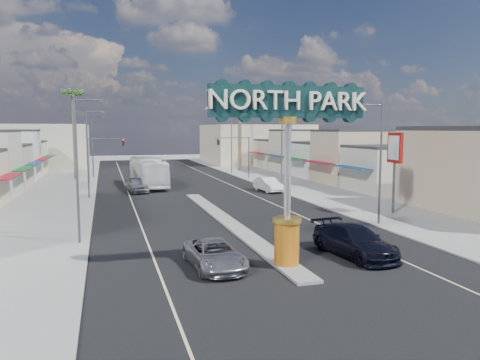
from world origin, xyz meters
TOP-DOWN VIEW (x-y plane):
  - ground at (0.00, 30.00)m, footprint 160.00×160.00m
  - road at (0.00, 30.00)m, footprint 20.00×120.00m
  - median_island at (0.00, 14.00)m, footprint 1.30×30.00m
  - sidewalk_left at (-14.00, 30.00)m, footprint 8.00×120.00m
  - sidewalk_right at (14.00, 30.00)m, footprint 8.00×120.00m
  - storefront_row_right at (24.00, 43.00)m, footprint 12.00×42.00m
  - backdrop_far_left at (-22.00, 75.00)m, footprint 20.00×20.00m
  - backdrop_far_right at (22.00, 75.00)m, footprint 20.00×20.00m
  - gateway_sign at (0.00, 1.98)m, footprint 8.20×1.50m
  - traffic_signal_left at (-9.18, 43.99)m, footprint 5.09×0.45m
  - traffic_signal_right at (9.18, 43.99)m, footprint 5.09×0.45m
  - streetlight_l_near at (-10.43, 10.00)m, footprint 2.03×0.22m
  - streetlight_l_mid at (-10.43, 30.00)m, footprint 2.03×0.22m
  - streetlight_l_far at (-10.43, 52.00)m, footprint 2.03×0.22m
  - streetlight_r_near at (10.43, 10.00)m, footprint 2.03×0.22m
  - streetlight_r_mid at (10.43, 30.00)m, footprint 2.03×0.22m
  - streetlight_r_far at (10.43, 52.00)m, footprint 2.03×0.22m
  - palm_left_far at (-13.00, 50.00)m, footprint 2.60×2.60m
  - palm_right_mid at (13.00, 56.00)m, footprint 2.60×2.60m
  - palm_right_far at (15.00, 62.00)m, footprint 2.60×2.60m
  - suv_left at (-3.65, 2.82)m, footprint 2.72×5.32m
  - suv_right at (4.45, 2.87)m, footprint 3.21×6.27m
  - car_parked_left at (-5.50, 33.63)m, footprint 2.69×5.30m
  - car_parked_right at (9.00, 30.08)m, footprint 2.21×5.07m
  - city_bus at (-3.79, 38.88)m, footprint 3.80×13.23m
  - bank_pylon_sign at (14.26, 13.60)m, footprint 0.46×2.12m

SIDE VIEW (x-z plane):
  - ground at x=0.00m, z-range 0.00..0.00m
  - road at x=0.00m, z-range 0.00..0.01m
  - sidewalk_left at x=-14.00m, z-range 0.00..0.12m
  - sidewalk_right at x=14.00m, z-range 0.00..0.12m
  - median_island at x=0.00m, z-range 0.00..0.16m
  - suv_left at x=-3.65m, z-range 0.00..1.44m
  - car_parked_right at x=9.00m, z-range 0.00..1.62m
  - car_parked_left at x=-5.50m, z-range 0.00..1.73m
  - suv_right at x=4.45m, z-range 0.00..1.74m
  - city_bus at x=-3.79m, z-range 0.00..3.64m
  - storefront_row_right at x=24.00m, z-range 0.00..6.00m
  - backdrop_far_left at x=-22.00m, z-range 0.00..8.00m
  - backdrop_far_right at x=22.00m, z-range 0.00..8.00m
  - traffic_signal_left at x=-9.18m, z-range 1.27..7.27m
  - traffic_signal_right at x=9.18m, z-range 1.27..7.27m
  - streetlight_l_near at x=-10.43m, z-range 0.57..9.57m
  - streetlight_l_mid at x=-10.43m, z-range 0.57..9.57m
  - streetlight_l_far at x=-10.43m, z-range 0.57..9.57m
  - streetlight_r_near at x=10.43m, z-range 0.57..9.57m
  - streetlight_r_mid at x=10.43m, z-range 0.57..9.57m
  - streetlight_r_far at x=10.43m, z-range 0.57..9.57m
  - bank_pylon_sign at x=14.26m, z-range 1.85..8.60m
  - gateway_sign at x=0.00m, z-range 1.35..10.50m
  - palm_right_mid at x=13.00m, z-range 4.55..16.65m
  - palm_left_far at x=-13.00m, z-range 4.95..18.05m
  - palm_right_far at x=15.00m, z-range 5.34..19.44m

